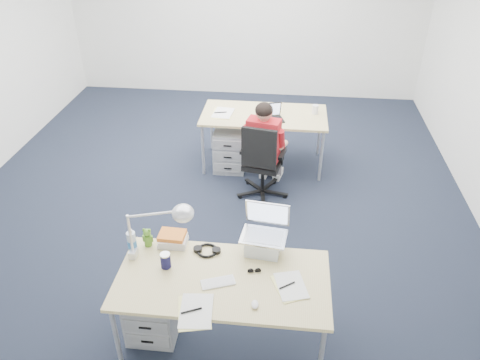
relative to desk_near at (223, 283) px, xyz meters
name	(u,v)px	position (x,y,z in m)	size (l,w,h in m)	color
floor	(215,202)	(-0.39, 2.00, -0.68)	(7.00, 7.00, 0.00)	black
room	(210,62)	(-0.39, 2.00, 1.03)	(6.02, 7.02, 2.80)	silver
desk_near	(223,283)	(0.00, 0.00, 0.00)	(1.60, 0.80, 0.73)	tan
desk_far	(264,118)	(0.11, 2.99, 0.00)	(1.60, 0.80, 0.73)	tan
office_chair	(262,176)	(0.15, 2.22, -0.41)	(0.72, 0.72, 0.98)	black
seated_person	(266,146)	(0.18, 2.38, -0.09)	(0.45, 0.70, 1.19)	red
drawer_pedestal_near	(154,304)	(-0.60, 0.11, -0.41)	(0.40, 0.50, 0.55)	#A3A6A8
drawer_pedestal_far	(230,148)	(-0.31, 2.86, -0.41)	(0.40, 0.50, 0.55)	#A3A6A8
silver_laptop	(264,232)	(0.28, 0.35, 0.24)	(0.36, 0.28, 0.38)	silver
wireless_keyboard	(218,282)	(-0.03, -0.05, 0.05)	(0.25, 0.10, 0.01)	white
computer_mouse	(255,304)	(0.26, -0.25, 0.06)	(0.05, 0.08, 0.03)	white
headphones	(207,250)	(-0.17, 0.28, 0.06)	(0.22, 0.17, 0.04)	black
can_koozie	(166,260)	(-0.45, 0.08, 0.11)	(0.08, 0.08, 0.13)	#15143F
water_bottle	(132,241)	(-0.75, 0.21, 0.16)	(0.07, 0.07, 0.23)	silver
bear_figurine	(148,237)	(-0.66, 0.31, 0.13)	(0.09, 0.07, 0.17)	#3A7D21
book_stack	(173,239)	(-0.46, 0.35, 0.10)	(0.23, 0.17, 0.10)	silver
cordless_phone	(134,242)	(-0.75, 0.25, 0.11)	(0.03, 0.02, 0.13)	black
papers_left	(194,312)	(-0.15, -0.35, 0.05)	(0.22, 0.32, 0.01)	#FFF993
papers_right	(290,287)	(0.50, -0.04, 0.05)	(0.20, 0.29, 0.01)	#FFF993
sunglasses	(254,271)	(0.23, 0.09, 0.06)	(0.10, 0.05, 0.02)	black
desk_lamp	(150,231)	(-0.57, 0.16, 0.32)	(0.48, 0.18, 0.55)	silver
dark_laptop	(272,113)	(0.22, 2.80, 0.15)	(0.29, 0.29, 0.21)	black
far_cup	(315,109)	(0.76, 3.08, 0.10)	(0.08, 0.08, 0.11)	white
far_papers	(222,113)	(-0.42, 2.94, 0.05)	(0.24, 0.34, 0.01)	white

